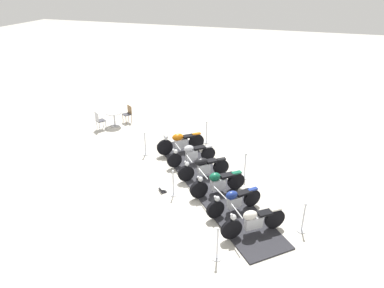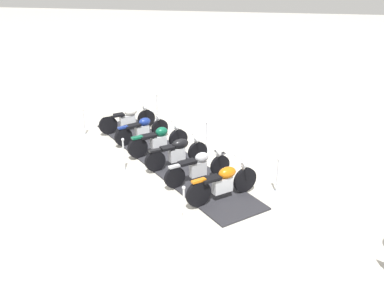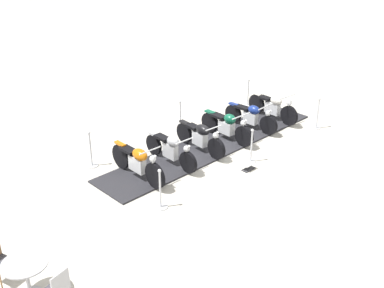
# 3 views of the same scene
# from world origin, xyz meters

# --- Properties ---
(ground_plane) EXTENTS (80.00, 80.00, 0.00)m
(ground_plane) POSITION_xyz_m (0.00, 0.00, 0.00)
(ground_plane) COLOR beige
(display_platform) EXTENTS (7.15, 6.65, 0.05)m
(display_platform) POSITION_xyz_m (0.00, 0.00, 0.02)
(display_platform) COLOR #28282D
(display_platform) RESTS_ON ground_plane
(motorcycle_copper) EXTENTS (1.54, 1.76, 1.05)m
(motorcycle_copper) POSITION_xyz_m (-2.21, -2.03, 0.54)
(motorcycle_copper) COLOR black
(motorcycle_copper) RESTS_ON display_platform
(motorcycle_chrome) EXTENTS (1.47, 1.72, 0.93)m
(motorcycle_chrome) POSITION_xyz_m (-1.32, -1.23, 0.51)
(motorcycle_chrome) COLOR black
(motorcycle_chrome) RESTS_ON display_platform
(motorcycle_black) EXTENTS (1.40, 1.75, 0.95)m
(motorcycle_black) POSITION_xyz_m (-0.43, -0.43, 0.51)
(motorcycle_black) COLOR black
(motorcycle_black) RESTS_ON display_platform
(motorcycle_forest) EXTENTS (1.51, 1.74, 0.97)m
(motorcycle_forest) POSITION_xyz_m (0.46, 0.39, 0.50)
(motorcycle_forest) COLOR black
(motorcycle_forest) RESTS_ON display_platform
(motorcycle_navy) EXTENTS (1.56, 1.56, 0.94)m
(motorcycle_navy) POSITION_xyz_m (1.35, 1.19, 0.49)
(motorcycle_navy) COLOR black
(motorcycle_navy) RESTS_ON display_platform
(motorcycle_cream) EXTENTS (1.42, 1.79, 1.00)m
(motorcycle_cream) POSITION_xyz_m (2.25, 1.98, 0.52)
(motorcycle_cream) COLOR black
(motorcycle_cream) RESTS_ON display_platform
(stanchion_right_mid) EXTENTS (0.29, 0.29, 1.05)m
(stanchion_right_mid) POSITION_xyz_m (1.01, -1.12, 0.37)
(stanchion_right_mid) COLOR silver
(stanchion_right_mid) RESTS_ON ground_plane
(stanchion_left_mid) EXTENTS (0.35, 0.35, 1.11)m
(stanchion_left_mid) POSITION_xyz_m (-1.01, 1.12, 0.33)
(stanchion_left_mid) COLOR silver
(stanchion_left_mid) RESTS_ON ground_plane
(stanchion_left_front) EXTENTS (0.36, 0.36, 1.09)m
(stanchion_left_front) POSITION_xyz_m (-3.60, -1.21, 0.33)
(stanchion_left_front) COLOR silver
(stanchion_left_front) RESTS_ON ground_plane
(stanchion_left_rear) EXTENTS (0.33, 0.33, 1.04)m
(stanchion_left_rear) POSITION_xyz_m (1.58, 3.45, 0.33)
(stanchion_left_rear) COLOR silver
(stanchion_left_rear) RESTS_ON ground_plane
(stanchion_right_rear) EXTENTS (0.30, 0.30, 1.10)m
(stanchion_right_rear) POSITION_xyz_m (3.60, 1.21, 0.39)
(stanchion_right_rear) COLOR silver
(stanchion_right_rear) RESTS_ON ground_plane
(stanchion_right_front) EXTENTS (0.35, 0.35, 1.07)m
(stanchion_right_front) POSITION_xyz_m (-1.58, -3.45, 0.32)
(stanchion_right_front) COLOR silver
(stanchion_right_front) RESTS_ON ground_plane
(info_placard) EXTENTS (0.44, 0.42, 0.19)m
(info_placard) POSITION_xyz_m (0.88, -1.61, 0.06)
(info_placard) COLOR #333338
(info_placard) RESTS_ON ground_plane
(cafe_table) EXTENTS (0.86, 0.86, 0.77)m
(cafe_table) POSITION_xyz_m (-3.99, -6.37, 0.59)
(cafe_table) COLOR #B7B7BC
(cafe_table) RESTS_ON ground_plane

